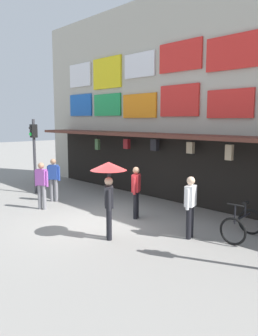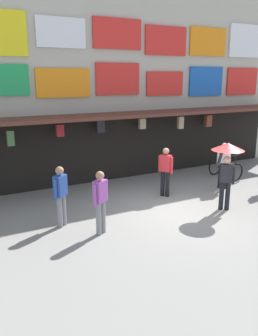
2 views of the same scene
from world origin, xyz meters
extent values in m
plane|color=gray|center=(0.00, 0.00, 0.00)|extent=(80.00, 80.00, 0.00)
cube|color=#B2AD9E|center=(0.00, 4.60, 4.00)|extent=(18.00, 1.20, 8.00)
cube|color=#592D23|center=(0.00, 3.30, 2.60)|extent=(15.30, 1.40, 0.12)
cube|color=white|center=(-2.11, 3.95, 5.39)|extent=(1.71, 0.08, 0.99)
cube|color=red|center=(0.00, 3.95, 5.46)|extent=(1.93, 0.08, 1.07)
cube|color=red|center=(2.11, 3.95, 5.31)|extent=(1.88, 0.08, 1.09)
cube|color=orange|center=(4.22, 3.95, 5.37)|extent=(1.88, 0.08, 1.13)
cube|color=white|center=(6.33, 3.95, 5.49)|extent=(1.83, 0.08, 1.39)
cube|color=orange|center=(-2.11, 3.95, 3.75)|extent=(1.92, 0.08, 0.99)
cube|color=red|center=(0.00, 3.95, 3.87)|extent=(1.79, 0.08, 1.16)
cube|color=red|center=(2.11, 3.95, 3.69)|extent=(1.70, 0.08, 0.94)
cube|color=blue|center=(4.22, 3.95, 3.76)|extent=(1.75, 0.08, 1.21)
cube|color=red|center=(6.33, 3.95, 3.75)|extent=(1.79, 0.08, 1.20)
cylinder|color=black|center=(-4.13, 3.29, 2.43)|extent=(0.02, 0.02, 0.23)
cube|color=#477042|center=(-4.13, 3.29, 2.07)|extent=(0.22, 0.13, 0.49)
cylinder|color=black|center=(-2.44, 3.55, 2.45)|extent=(0.02, 0.02, 0.18)
cube|color=maroon|center=(-2.44, 3.55, 2.16)|extent=(0.27, 0.16, 0.41)
cylinder|color=black|center=(-0.90, 3.62, 2.48)|extent=(0.02, 0.02, 0.12)
cube|color=#232328|center=(-0.90, 3.62, 2.20)|extent=(0.31, 0.18, 0.44)
cylinder|color=black|center=(0.85, 3.58, 2.47)|extent=(0.02, 0.02, 0.15)
cube|color=tan|center=(0.85, 3.58, 2.19)|extent=(0.26, 0.15, 0.40)
cylinder|color=black|center=(2.52, 3.35, 2.47)|extent=(0.02, 0.02, 0.14)
cube|color=tan|center=(2.52, 3.35, 2.15)|extent=(0.23, 0.14, 0.49)
cylinder|color=black|center=(4.13, 3.57, 2.45)|extent=(0.02, 0.02, 0.18)
cube|color=brown|center=(4.13, 3.57, 2.12)|extent=(0.29, 0.18, 0.49)
cube|color=black|center=(0.00, 3.98, 1.25)|extent=(15.30, 0.04, 2.50)
torus|color=black|center=(3.85, 1.43, 0.36)|extent=(0.72, 0.12, 0.72)
torus|color=black|center=(3.75, 2.53, 0.36)|extent=(0.72, 0.12, 0.72)
cylinder|color=black|center=(3.80, 1.98, 0.61)|extent=(0.14, 0.99, 0.05)
cylinder|color=black|center=(3.78, 2.14, 0.78)|extent=(0.04, 0.04, 0.35)
cube|color=black|center=(3.78, 2.14, 0.97)|extent=(0.12, 0.21, 0.06)
cylinder|color=black|center=(3.84, 1.51, 0.78)|extent=(0.04, 0.04, 0.50)
cylinder|color=black|center=(3.84, 1.51, 1.03)|extent=(0.44, 0.07, 0.04)
cylinder|color=black|center=(2.81, 0.97, 0.44)|extent=(0.14, 0.14, 0.88)
cylinder|color=black|center=(2.76, 1.14, 0.44)|extent=(0.14, 0.14, 0.88)
cube|color=white|center=(2.78, 1.05, 1.16)|extent=(0.31, 0.41, 0.56)
sphere|color=beige|center=(2.78, 1.05, 1.57)|extent=(0.22, 0.22, 0.22)
cylinder|color=white|center=(2.84, 0.84, 1.11)|extent=(0.09, 0.09, 0.56)
cylinder|color=white|center=(2.72, 1.26, 1.11)|extent=(0.09, 0.09, 0.56)
cylinder|color=gray|center=(-3.46, 0.50, 0.44)|extent=(0.14, 0.14, 0.88)
cylinder|color=gray|center=(-3.32, 0.61, 0.44)|extent=(0.14, 0.14, 0.88)
cube|color=#28479E|center=(-3.39, 0.56, 1.16)|extent=(0.42, 0.39, 0.56)
sphere|color=#A87A5B|center=(-3.39, 0.56, 1.57)|extent=(0.22, 0.22, 0.22)
cylinder|color=#28479E|center=(-3.57, 0.43, 1.11)|extent=(0.09, 0.09, 0.56)
cylinder|color=#28479E|center=(-3.22, 0.69, 1.11)|extent=(0.09, 0.09, 0.56)
cylinder|color=gray|center=(-2.56, -0.32, 0.44)|extent=(0.14, 0.14, 0.88)
cylinder|color=gray|center=(-2.72, -0.41, 0.44)|extent=(0.14, 0.14, 0.88)
cube|color=#9E4CA8|center=(-2.64, -0.37, 1.16)|extent=(0.42, 0.37, 0.56)
sphere|color=#A87A5B|center=(-2.64, -0.37, 1.57)|extent=(0.22, 0.22, 0.22)
cylinder|color=#9E4CA8|center=(-2.45, -0.26, 1.11)|extent=(0.09, 0.09, 0.56)
cylinder|color=#9E4CA8|center=(-2.83, -0.47, 1.11)|extent=(0.09, 0.09, 0.56)
cylinder|color=black|center=(0.40, 1.37, 0.44)|extent=(0.14, 0.14, 0.88)
cylinder|color=black|center=(0.50, 1.22, 0.44)|extent=(0.14, 0.14, 0.88)
cube|color=red|center=(0.45, 1.30, 1.16)|extent=(0.38, 0.42, 0.56)
sphere|color=#A87A5B|center=(0.45, 1.30, 1.57)|extent=(0.22, 0.22, 0.22)
cylinder|color=red|center=(0.33, 1.49, 1.11)|extent=(0.09, 0.09, 0.56)
cylinder|color=red|center=(0.57, 1.11, 1.11)|extent=(0.09, 0.09, 0.56)
cylinder|color=black|center=(1.43, -0.64, 0.44)|extent=(0.14, 0.14, 0.88)
cylinder|color=black|center=(1.29, -0.53, 0.44)|extent=(0.14, 0.14, 0.88)
cube|color=#232328|center=(1.36, -0.59, 1.16)|extent=(0.42, 0.39, 0.56)
sphere|color=beige|center=(1.36, -0.59, 1.57)|extent=(0.22, 0.22, 0.22)
cylinder|color=#232328|center=(1.54, -0.72, 1.11)|extent=(0.09, 0.09, 0.56)
cylinder|color=#232328|center=(1.18, -0.46, 1.56)|extent=(0.23, 0.09, 0.48)
cylinder|color=#4C3823|center=(1.18, -0.46, 1.67)|extent=(0.02, 0.02, 0.55)
cone|color=red|center=(1.36, -0.59, 1.97)|extent=(0.96, 0.96, 0.22)
camera|label=1|loc=(8.15, -6.17, 3.15)|focal=36.42mm
camera|label=2|loc=(-5.88, -8.04, 3.96)|focal=37.03mm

